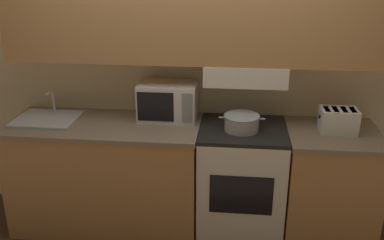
{
  "coord_description": "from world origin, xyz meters",
  "views": [
    {
      "loc": [
        0.36,
        -3.46,
        2.18
      ],
      "look_at": [
        0.05,
        -0.58,
        1.09
      ],
      "focal_mm": 40.0,
      "sensor_mm": 36.0,
      "label": 1
    }
  ],
  "objects_px": {
    "sink_basin": "(47,119)",
    "cooking_pot": "(242,122)",
    "toaster": "(338,120)",
    "microwave": "(168,101)",
    "stove_range": "(241,181)"
  },
  "relations": [
    {
      "from": "cooking_pot",
      "to": "microwave",
      "type": "relative_size",
      "value": 0.76
    },
    {
      "from": "microwave",
      "to": "sink_basin",
      "type": "bearing_deg",
      "value": -171.04
    },
    {
      "from": "cooking_pot",
      "to": "sink_basin",
      "type": "xyz_separation_m",
      "value": [
        -1.58,
        0.03,
        -0.05
      ]
    },
    {
      "from": "cooking_pot",
      "to": "toaster",
      "type": "xyz_separation_m",
      "value": [
        0.73,
        0.05,
        0.03
      ]
    },
    {
      "from": "stove_range",
      "to": "toaster",
      "type": "distance_m",
      "value": 0.91
    },
    {
      "from": "stove_range",
      "to": "microwave",
      "type": "xyz_separation_m",
      "value": [
        -0.62,
        0.14,
        0.62
      ]
    },
    {
      "from": "cooking_pot",
      "to": "sink_basin",
      "type": "relative_size",
      "value": 0.71
    },
    {
      "from": "cooking_pot",
      "to": "sink_basin",
      "type": "distance_m",
      "value": 1.58
    },
    {
      "from": "microwave",
      "to": "sink_basin",
      "type": "xyz_separation_m",
      "value": [
        -0.98,
        -0.15,
        -0.14
      ]
    },
    {
      "from": "sink_basin",
      "to": "cooking_pot",
      "type": "bearing_deg",
      "value": -1.2
    },
    {
      "from": "toaster",
      "to": "sink_basin",
      "type": "distance_m",
      "value": 2.31
    },
    {
      "from": "stove_range",
      "to": "sink_basin",
      "type": "xyz_separation_m",
      "value": [
        -1.6,
        -0.01,
        0.48
      ]
    },
    {
      "from": "toaster",
      "to": "sink_basin",
      "type": "height_order",
      "value": "sink_basin"
    },
    {
      "from": "toaster",
      "to": "cooking_pot",
      "type": "bearing_deg",
      "value": -176.3
    },
    {
      "from": "cooking_pot",
      "to": "sink_basin",
      "type": "bearing_deg",
      "value": 178.8
    }
  ]
}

